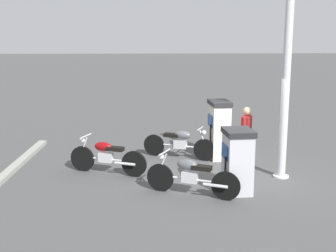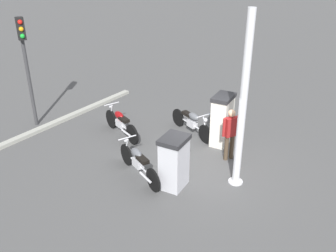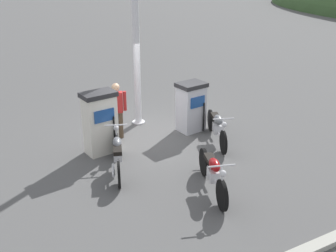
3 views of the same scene
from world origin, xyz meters
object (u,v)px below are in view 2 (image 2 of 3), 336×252
motorcycle_near_pump (192,122)px  canopy_support_pole (243,107)px  fuel_pump_near (222,120)px  motorcycle_far_pump (138,161)px  fuel_pump_far (174,162)px  attendant_person (230,131)px  motorcycle_extra (121,123)px  roadside_traffic_light (25,54)px

motorcycle_near_pump → canopy_support_pole: (-2.46, 1.83, 1.77)m
fuel_pump_near → motorcycle_near_pump: fuel_pump_near is taller
motorcycle_near_pump → motorcycle_far_pump: motorcycle_far_pump is taller
fuel_pump_far → motorcycle_far_pump: 1.12m
fuel_pump_far → attendant_person: attendant_person is taller
fuel_pump_far → motorcycle_extra: fuel_pump_far is taller
fuel_pump_near → canopy_support_pole: canopy_support_pole is taller
roadside_traffic_light → canopy_support_pole: canopy_support_pole is taller
motorcycle_far_pump → attendant_person: bearing=-127.1°
fuel_pump_near → roadside_traffic_light: bearing=21.6°
motorcycle_extra → roadside_traffic_light: size_ratio=0.53×
fuel_pump_near → motorcycle_far_pump: fuel_pump_near is taller
fuel_pump_near → motorcycle_extra: fuel_pump_near is taller
fuel_pump_far → attendant_person: size_ratio=0.91×
fuel_pump_near → canopy_support_pole: 2.63m
motorcycle_far_pump → attendant_person: size_ratio=1.25×
motorcycle_extra → attendant_person: bearing=-171.1°
roadside_traffic_light → motorcycle_far_pump: bearing=173.4°
motorcycle_near_pump → canopy_support_pole: bearing=143.3°
roadside_traffic_light → motorcycle_near_pump: bearing=-153.8°
motorcycle_far_pump → fuel_pump_far: bearing=-171.7°
motorcycle_far_pump → roadside_traffic_light: roadside_traffic_light is taller
motorcycle_far_pump → canopy_support_pole: bearing=-153.1°
motorcycle_far_pump → canopy_support_pole: canopy_support_pole is taller
fuel_pump_far → canopy_support_pole: canopy_support_pole is taller
motorcycle_near_pump → motorcycle_far_pump: 3.06m
fuel_pump_far → motorcycle_far_pump: bearing=8.3°
motorcycle_far_pump → canopy_support_pole: (-2.41, -1.22, 1.76)m
motorcycle_near_pump → motorcycle_far_pump: (-0.05, 3.06, 0.01)m
motorcycle_far_pump → fuel_pump_near: bearing=-109.6°
attendant_person → roadside_traffic_light: (6.77, 1.67, 1.68)m
motorcycle_near_pump → attendant_person: bearing=155.4°
fuel_pump_far → attendant_person: bearing=-106.8°
fuel_pump_near → motorcycle_far_pump: 3.22m
fuel_pump_far → attendant_person: 2.20m
fuel_pump_near → attendant_person: size_ratio=1.03×
attendant_person → fuel_pump_far: bearing=73.2°
fuel_pump_near → motorcycle_far_pump: size_ratio=0.83×
fuel_pump_far → fuel_pump_near: bearing=-90.0°
fuel_pump_far → roadside_traffic_light: roadside_traffic_light is taller
motorcycle_near_pump → motorcycle_far_pump: size_ratio=1.00×
motorcycle_extra → motorcycle_near_pump: bearing=-145.0°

